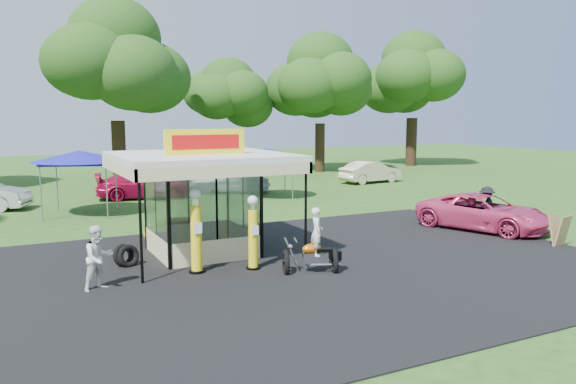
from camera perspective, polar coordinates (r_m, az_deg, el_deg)
name	(u,v)px	position (r m, az deg, el deg)	size (l,w,h in m)	color
ground	(331,286)	(15.53, 4.36, -9.49)	(120.00, 120.00, 0.00)	#264B17
asphalt_apron	(297,268)	(17.20, 0.89, -7.69)	(20.00, 14.00, 0.04)	black
gas_station_kiosk	(201,202)	(18.79, -8.79, -0.97)	(5.40, 5.40, 4.18)	white
gas_pump_left	(196,233)	(16.57, -9.32, -4.14)	(0.47, 0.47, 2.53)	black
gas_pump_right	(253,235)	(16.81, -3.58, -4.34)	(0.42, 0.42, 2.26)	black
motorcycle	(314,247)	(16.53, 2.70, -5.58)	(1.79, 1.29, 2.03)	black
spare_tires	(126,256)	(17.94, -16.14, -6.24)	(0.91, 0.72, 0.74)	black
a_frame_sign	(559,231)	(22.10, 25.85, -3.55)	(0.66, 0.64, 1.12)	#593819
kiosk_car	(183,228)	(21.09, -10.58, -3.66)	(1.13, 2.82, 0.96)	yellow
pink_sedan	(484,212)	(24.05, 19.25, -1.96)	(2.42, 5.25, 1.46)	#DD3C74
spectator_west	(99,258)	(15.72, -18.69, -6.37)	(0.85, 0.66, 1.75)	white
spectator_east_a	(486,207)	(24.49, 19.51, -1.48)	(1.12, 0.65, 1.74)	black
bg_car_b	(144,185)	(32.53, -14.45, 0.69)	(2.11, 5.20, 1.51)	#B00D3A
bg_car_c	(230,179)	(34.08, -5.89, 1.32)	(1.95, 4.84, 1.65)	silver
bg_car_e	(371,172)	(39.41, 8.40, 2.03)	(1.59, 4.55, 1.50)	beige
tent_west	(79,157)	(27.78, -20.44, 3.38)	(4.31, 4.31, 3.01)	gray
tent_east	(266,153)	(31.59, -2.25, 3.99)	(4.02, 4.02, 2.81)	gray
oak_far_c	(116,69)	(40.02, -17.10, 11.85)	(10.31, 10.31, 12.16)	black
oak_far_d	(229,102)	(45.55, -6.06, 9.11)	(7.56, 7.56, 9.01)	black
oak_far_e	(320,85)	(46.85, 3.30, 10.77)	(9.36, 9.36, 11.14)	black
oak_far_f	(413,82)	(53.90, 12.59, 10.89)	(10.03, 10.03, 12.09)	black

